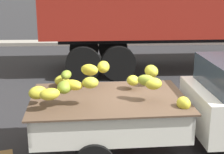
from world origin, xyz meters
TOP-DOWN VIEW (x-y plane):
  - ground at (0.00, 0.00)m, footprint 220.00×220.00m
  - curb_strip at (0.00, 10.20)m, footprint 80.00×0.80m
  - pickup_truck at (0.98, -0.14)m, footprint 4.86×2.07m

SIDE VIEW (x-z plane):
  - ground at x=0.00m, z-range 0.00..0.00m
  - curb_strip at x=0.00m, z-range 0.00..0.16m
  - pickup_truck at x=0.98m, z-range 0.04..1.74m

